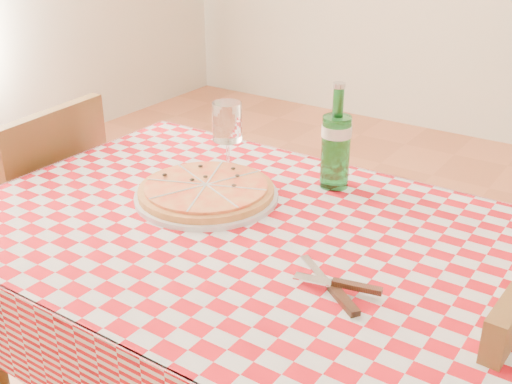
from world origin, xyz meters
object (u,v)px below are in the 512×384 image
(chair_far, at_px, (43,220))
(water_bottle, at_px, (336,136))
(wine_glass, at_px, (228,139))
(dining_table, at_px, (248,267))
(pizza_plate, at_px, (206,190))

(chair_far, height_order, water_bottle, water_bottle)
(chair_far, height_order, wine_glass, wine_glass)
(dining_table, bearing_deg, chair_far, 174.63)
(water_bottle, bearing_deg, dining_table, -99.14)
(dining_table, bearing_deg, wine_glass, 134.52)
(dining_table, xyz_separation_m, water_bottle, (0.05, 0.31, 0.23))
(pizza_plate, height_order, wine_glass, wine_glass)
(chair_far, relative_size, water_bottle, 3.27)
(pizza_plate, bearing_deg, water_bottle, 46.92)
(dining_table, height_order, water_bottle, water_bottle)
(dining_table, relative_size, pizza_plate, 3.45)
(dining_table, distance_m, wine_glass, 0.37)
(chair_far, xyz_separation_m, water_bottle, (0.89, 0.23, 0.39))
(chair_far, bearing_deg, wine_glass, -171.95)
(pizza_plate, distance_m, wine_glass, 0.18)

